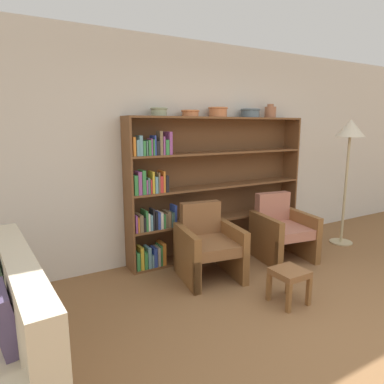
# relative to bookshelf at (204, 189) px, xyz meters

# --- Properties ---
(wall_back) EXTENTS (12.00, 0.06, 2.75)m
(wall_back) POSITION_rel_bookshelf_xyz_m (0.08, 0.17, 0.49)
(wall_back) COLOR silver
(wall_back) RESTS_ON ground
(bookshelf) EXTENTS (2.58, 0.30, 1.82)m
(bookshelf) POSITION_rel_bookshelf_xyz_m (0.00, 0.00, 0.00)
(bookshelf) COLOR brown
(bookshelf) RESTS_ON ground
(bowl_olive) EXTENTS (0.20, 0.20, 0.10)m
(bowl_olive) POSITION_rel_bookshelf_xyz_m (-0.64, -0.02, 0.98)
(bowl_olive) COLOR gray
(bowl_olive) RESTS_ON bookshelf
(bowl_brass) EXTENTS (0.23, 0.23, 0.08)m
(bowl_brass) POSITION_rel_bookshelf_xyz_m (-0.22, -0.02, 0.97)
(bowl_brass) COLOR #C67547
(bowl_brass) RESTS_ON bookshelf
(bowl_stoneware) EXTENTS (0.25, 0.25, 0.12)m
(bowl_stoneware) POSITION_rel_bookshelf_xyz_m (0.19, -0.02, 1.00)
(bowl_stoneware) COLOR #C67547
(bowl_stoneware) RESTS_ON bookshelf
(bowl_slate) EXTENTS (0.27, 0.27, 0.11)m
(bowl_slate) POSITION_rel_bookshelf_xyz_m (0.71, -0.02, 0.99)
(bowl_slate) COLOR slate
(bowl_slate) RESTS_ON bookshelf
(vase_tall) EXTENTS (0.16, 0.16, 0.19)m
(vase_tall) POSITION_rel_bookshelf_xyz_m (1.07, -0.02, 1.01)
(vase_tall) COLOR #A36647
(vase_tall) RESTS_ON bookshelf
(armchair_leather) EXTENTS (0.74, 0.77, 0.83)m
(armchair_leather) POSITION_rel_bookshelf_xyz_m (-0.32, -0.61, -0.52)
(armchair_leather) COLOR brown
(armchair_leather) RESTS_ON ground
(armchair_cushioned) EXTENTS (0.74, 0.77, 0.83)m
(armchair_cushioned) POSITION_rel_bookshelf_xyz_m (0.82, -0.61, -0.52)
(armchair_cushioned) COLOR brown
(armchair_cushioned) RESTS_ON ground
(floor_lamp) EXTENTS (0.40, 0.40, 1.79)m
(floor_lamp) POSITION_rel_bookshelf_xyz_m (2.01, -0.64, 0.67)
(floor_lamp) COLOR tan
(floor_lamp) RESTS_ON ground
(footstool) EXTENTS (0.30, 0.30, 0.34)m
(footstool) POSITION_rel_bookshelf_xyz_m (0.03, -1.52, -0.62)
(footstool) COLOR brown
(footstool) RESTS_ON ground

